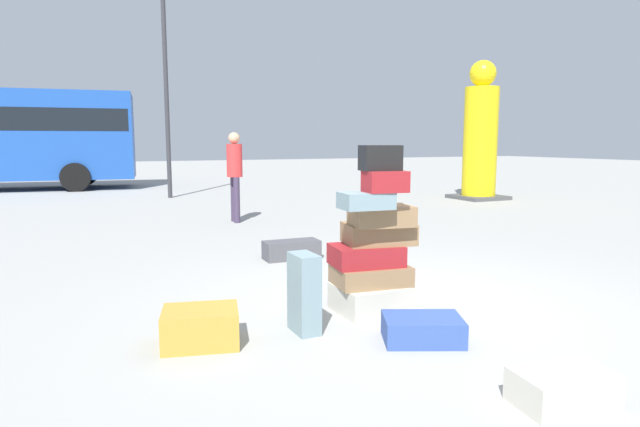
% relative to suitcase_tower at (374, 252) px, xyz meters
% --- Properties ---
extents(ground_plane, '(80.00, 80.00, 0.00)m').
position_rel_suitcase_tower_xyz_m(ground_plane, '(0.35, 0.01, -0.56)').
color(ground_plane, '#9E9E99').
extents(suitcase_tower, '(0.87, 0.74, 1.53)m').
position_rel_suitcase_tower_xyz_m(suitcase_tower, '(0.00, 0.00, 0.00)').
color(suitcase_tower, beige).
rests_on(suitcase_tower, ground).
extents(suitcase_navy_behind_tower, '(0.72, 0.62, 0.20)m').
position_rel_suitcase_tower_xyz_m(suitcase_navy_behind_tower, '(-0.04, -0.82, -0.46)').
color(suitcase_navy_behind_tower, '#334F99').
rests_on(suitcase_navy_behind_tower, ground).
extents(suitcase_slate_upright_blue, '(0.18, 0.32, 0.66)m').
position_rel_suitcase_tower_xyz_m(suitcase_slate_upright_blue, '(-0.80, -0.24, -0.23)').
color(suitcase_slate_upright_blue, gray).
rests_on(suitcase_slate_upright_blue, ground).
extents(suitcase_charcoal_foreground_near, '(0.75, 0.36, 0.25)m').
position_rel_suitcase_tower_xyz_m(suitcase_charcoal_foreground_near, '(0.13, 2.38, -0.44)').
color(suitcase_charcoal_foreground_near, '#4C4C51').
rests_on(suitcase_charcoal_foreground_near, ground).
extents(suitcase_cream_left_side, '(0.62, 0.42, 0.21)m').
position_rel_suitcase_tower_xyz_m(suitcase_cream_left_side, '(0.12, -2.02, -0.46)').
color(suitcase_cream_left_side, beige).
rests_on(suitcase_cream_left_side, ground).
extents(suitcase_tan_white_trunk, '(0.66, 0.56, 0.28)m').
position_rel_suitcase_tower_xyz_m(suitcase_tan_white_trunk, '(-1.64, -0.16, -0.42)').
color(suitcase_tan_white_trunk, '#B28C33').
rests_on(suitcase_tan_white_trunk, ground).
extents(person_bearded_onlooker, '(0.30, 0.34, 1.74)m').
position_rel_suitcase_tower_xyz_m(person_bearded_onlooker, '(0.36, 5.91, 0.48)').
color(person_bearded_onlooker, '#3F334C').
rests_on(person_bearded_onlooker, ground).
extents(yellow_dummy_statue, '(1.26, 1.26, 3.70)m').
position_rel_suitcase_tower_xyz_m(yellow_dummy_statue, '(7.57, 7.26, 1.08)').
color(yellow_dummy_statue, yellow).
rests_on(yellow_dummy_statue, ground).
extents(lamp_post, '(0.36, 0.36, 6.65)m').
position_rel_suitcase_tower_xyz_m(lamp_post, '(-0.05, 11.09, 3.73)').
color(lamp_post, '#333338').
rests_on(lamp_post, ground).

